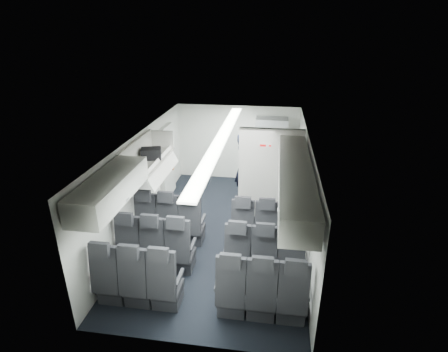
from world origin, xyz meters
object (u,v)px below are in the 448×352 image
(seat_row_front, at_px, (217,228))
(boarding_door, at_px, (167,162))
(flight_attendant, at_px, (244,167))
(carry_on_bag, at_px, (151,154))
(seat_row_mid, at_px, (209,255))
(galley_unit, at_px, (270,152))
(seat_row_rear, at_px, (198,289))

(seat_row_front, relative_size, boarding_door, 1.79)
(flight_attendant, xyz_separation_m, carry_on_bag, (-1.71, -1.80, 0.90))
(seat_row_front, distance_m, seat_row_mid, 0.90)
(galley_unit, distance_m, boarding_door, 2.84)
(seat_row_rear, relative_size, galley_unit, 1.75)
(seat_row_front, xyz_separation_m, seat_row_rear, (0.00, -1.80, 0.00))
(carry_on_bag, bearing_deg, seat_row_mid, -58.60)
(boarding_door, height_order, carry_on_bag, carry_on_bag)
(seat_row_front, bearing_deg, flight_attendant, 81.64)
(galley_unit, height_order, boarding_door, galley_unit)
(galley_unit, bearing_deg, seat_row_front, -106.28)
(flight_attendant, bearing_deg, seat_row_rear, 153.77)
(seat_row_rear, height_order, flight_attendant, flight_attendant)
(seat_row_front, height_order, boarding_door, boarding_door)
(seat_row_rear, xyz_separation_m, carry_on_bag, (-1.39, 2.17, 1.38))
(seat_row_rear, xyz_separation_m, flight_attendant, (0.32, 3.97, 0.48))
(flight_attendant, height_order, carry_on_bag, carry_on_bag)
(seat_row_mid, relative_size, carry_on_bag, 8.56)
(seat_row_front, distance_m, boarding_door, 2.71)
(seat_row_front, relative_size, flight_attendant, 1.88)
(carry_on_bag, bearing_deg, boarding_door, 82.00)
(boarding_door, bearing_deg, flight_attendant, 2.47)
(seat_row_rear, height_order, boarding_door, boarding_door)
(seat_row_front, xyz_separation_m, carry_on_bag, (-1.39, 0.37, 1.38))
(flight_attendant, bearing_deg, galley_unit, -51.86)
(seat_row_rear, relative_size, flight_attendant, 1.88)
(seat_row_front, distance_m, seat_row_rear, 1.80)
(boarding_door, height_order, flight_attendant, boarding_door)
(seat_row_mid, distance_m, galley_unit, 4.30)
(seat_row_front, xyz_separation_m, seat_row_mid, (0.00, -0.90, 0.00))
(seat_row_rear, bearing_deg, galley_unit, 79.35)
(flight_attendant, relative_size, carry_on_bag, 4.54)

